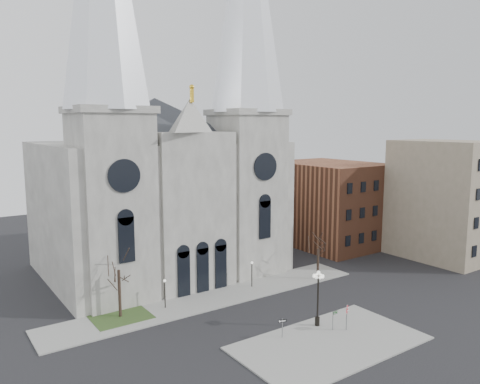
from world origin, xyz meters
TOP-DOWN VIEW (x-y plane):
  - ground at (0.00, 0.00)m, footprint 160.00×160.00m
  - sidewalk_near at (3.00, -5.00)m, footprint 18.00×10.00m
  - sidewalk_far at (0.00, 11.00)m, footprint 40.00×6.00m
  - grass_patch at (-11.00, 12.00)m, footprint 6.00×5.00m
  - cathedral at (0.00, 22.86)m, footprint 33.00×26.66m
  - bg_building_brick at (30.00, 22.00)m, footprint 14.00×18.00m
  - bg_building_tan at (38.00, 6.00)m, footprint 10.00×14.00m
  - tree_left at (-11.00, 12.00)m, footprint 3.20×3.20m
  - tree_right at (15.00, 9.00)m, footprint 3.20×3.20m
  - ped_lamp_left at (-6.00, 11.50)m, footprint 0.32×0.32m
  - ped_lamp_right at (6.00, 11.50)m, footprint 0.32×0.32m
  - stop_sign at (6.25, -4.05)m, footprint 0.95×0.17m
  - globe_lamp at (4.66, -1.60)m, footprint 1.64×1.64m
  - one_way_sign at (-0.00, -1.64)m, footprint 0.80×0.30m
  - street_name_sign at (5.21, -3.28)m, footprint 0.63×0.08m

SIDE VIEW (x-z plane):
  - ground at x=0.00m, z-range 0.00..0.00m
  - sidewalk_near at x=3.00m, z-range 0.00..0.14m
  - sidewalk_far at x=0.00m, z-range 0.00..0.14m
  - grass_patch at x=-11.00m, z-range 0.00..0.18m
  - street_name_sign at x=5.21m, z-range 0.34..2.31m
  - one_way_sign at x=0.00m, z-range 0.50..2.39m
  - stop_sign at x=6.25m, z-range 0.69..3.33m
  - ped_lamp_left at x=-6.00m, z-range 0.70..3.96m
  - ped_lamp_right at x=6.00m, z-range 0.70..3.96m
  - globe_lamp at x=4.66m, z-range 0.88..6.64m
  - tree_right at x=15.00m, z-range 1.47..7.47m
  - tree_left at x=-11.00m, z-range 1.83..9.33m
  - bg_building_brick at x=30.00m, z-range 0.00..14.00m
  - bg_building_tan at x=38.00m, z-range 0.00..18.00m
  - cathedral at x=0.00m, z-range -8.52..45.48m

